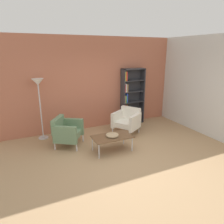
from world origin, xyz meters
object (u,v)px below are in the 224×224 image
Objects in this scene: armchair_spare_guest at (67,131)px; armchair_near_window at (127,120)px; decorative_bowl at (112,135)px; floor_lamp_torchiere at (38,89)px; coffee_table_low at (112,137)px; bookshelf_tall at (131,97)px.

armchair_near_window is at bearing -54.88° from armchair_spare_guest.
decorative_bowl is 0.18× the size of floor_lamp_torchiere.
armchair_spare_guest is at bearing 140.52° from decorative_bowl.
armchair_near_window reaches higher than coffee_table_low.
coffee_table_low is 1.26m from armchair_spare_guest.
armchair_spare_guest is at bearing -119.49° from armchair_near_window.
bookshelf_tall is 1.90× the size of coffee_table_low.
floor_lamp_torchiere is at bearing 133.74° from coffee_table_low.
armchair_spare_guest is (-2.44, -0.88, -0.52)m from bookshelf_tall.
decorative_bowl is 1.26m from armchair_spare_guest.
floor_lamp_torchiere reaches higher than armchair_spare_guest.
floor_lamp_torchiere is (-0.53, 0.77, 1.03)m from armchair_spare_guest.
bookshelf_tall is 2.28m from decorative_bowl.
armchair_spare_guest is at bearing -160.26° from bookshelf_tall.
armchair_near_window is at bearing 44.12° from coffee_table_low.
armchair_spare_guest is (-0.97, 0.80, 0.05)m from coffee_table_low.
armchair_spare_guest is at bearing 140.52° from coffee_table_low.
coffee_table_low is (-1.47, -1.67, -0.57)m from bookshelf_tall.
decorative_bowl is 0.34× the size of armchair_spare_guest.
decorative_bowl is 0.34× the size of armchair_near_window.
floor_lamp_torchiere is at bearing -177.96° from bookshelf_tall.
bookshelf_tall reaches higher than coffee_table_low.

